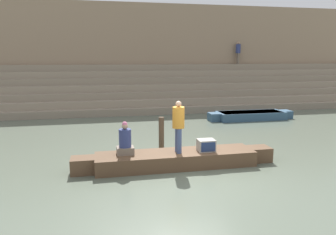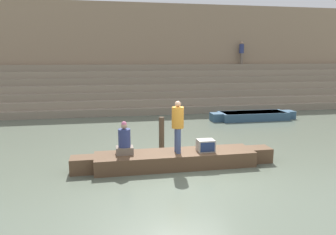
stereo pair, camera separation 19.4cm
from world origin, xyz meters
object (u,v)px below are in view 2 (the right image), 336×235
at_px(rowboat_main, 175,159).
at_px(mooring_post, 162,135).
at_px(person_standing, 178,123).
at_px(person_rowing, 124,141).
at_px(moored_boat_shore, 253,116).
at_px(tv_set, 206,145).
at_px(person_on_steps, 241,51).

xyz_separation_m(rowboat_main, mooring_post, (-0.16, 1.60, 0.41)).
relative_size(person_standing, person_rowing, 1.59).
bearing_deg(moored_boat_shore, rowboat_main, -135.32).
bearing_deg(tv_set, person_standing, 176.18).
bearing_deg(tv_set, mooring_post, 123.17).
relative_size(moored_boat_shore, person_on_steps, 3.00).
relative_size(person_standing, tv_set, 3.03).
height_order(moored_boat_shore, mooring_post, mooring_post).
distance_m(moored_boat_shore, person_on_steps, 7.51).
relative_size(person_standing, mooring_post, 1.24).
bearing_deg(person_standing, tv_set, 0.04).
xyz_separation_m(person_rowing, mooring_post, (1.43, 1.49, -0.22)).
height_order(person_rowing, moored_boat_shore, person_rowing).
bearing_deg(person_standing, moored_boat_shore, 53.06).
relative_size(rowboat_main, tv_set, 11.95).
height_order(person_standing, mooring_post, person_standing).
relative_size(tv_set, mooring_post, 0.41).
height_order(tv_set, mooring_post, mooring_post).
xyz_separation_m(person_rowing, tv_set, (2.57, -0.20, -0.21)).
distance_m(person_rowing, moored_boat_shore, 10.21).
xyz_separation_m(moored_boat_shore, person_on_steps, (1.89, 6.29, 3.63)).
height_order(person_rowing, mooring_post, person_rowing).
relative_size(tv_set, moored_boat_shore, 0.11).
relative_size(rowboat_main, person_on_steps, 3.98).
height_order(person_rowing, tv_set, person_rowing).
bearing_deg(person_standing, person_on_steps, 62.84).
xyz_separation_m(person_standing, moored_boat_shore, (5.89, 6.99, -1.18)).
bearing_deg(tv_set, person_on_steps, 62.06).
bearing_deg(person_standing, rowboat_main, 149.36).
xyz_separation_m(person_standing, mooring_post, (-0.23, 1.65, -0.75)).
bearing_deg(person_rowing, person_on_steps, 38.82).
bearing_deg(tv_set, moored_boat_shore, 54.03).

